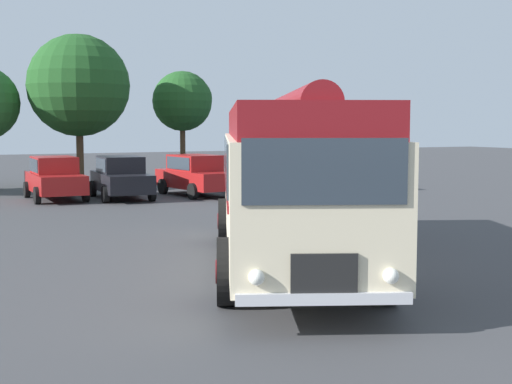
% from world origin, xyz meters
% --- Properties ---
extents(ground_plane, '(120.00, 120.00, 0.00)m').
position_xyz_m(ground_plane, '(0.00, 0.00, 0.00)').
color(ground_plane, '#3D3D3F').
extents(vintage_bus, '(6.27, 10.23, 3.49)m').
position_xyz_m(vintage_bus, '(-0.71, -0.05, 1.89)').
color(vintage_bus, beige).
rests_on(vintage_bus, ground).
extents(car_near_left, '(1.99, 4.21, 1.66)m').
position_xyz_m(car_near_left, '(-2.51, 15.37, 0.85)').
color(car_near_left, maroon).
rests_on(car_near_left, ground).
extents(car_mid_left, '(2.15, 4.29, 1.66)m').
position_xyz_m(car_mid_left, '(-0.13, 14.58, 0.85)').
color(car_mid_left, black).
rests_on(car_mid_left, ground).
extents(car_mid_right, '(2.36, 4.38, 1.66)m').
position_xyz_m(car_mid_right, '(2.97, 14.49, 0.85)').
color(car_mid_right, maroon).
rests_on(car_mid_right, ground).
extents(car_far_right, '(2.08, 4.26, 1.66)m').
position_xyz_m(car_far_right, '(5.65, 14.52, 0.85)').
color(car_far_right, '#4C5156').
rests_on(car_far_right, ground).
extents(box_van, '(2.42, 5.81, 2.50)m').
position_xyz_m(box_van, '(8.57, 15.67, 1.36)').
color(box_van, navy).
rests_on(box_van, ground).
extents(tree_right_of_centre, '(4.62, 4.62, 6.97)m').
position_xyz_m(tree_right_of_centre, '(-0.55, 20.12, 4.61)').
color(tree_right_of_centre, '#4C3823').
rests_on(tree_right_of_centre, ground).
extents(tree_far_right, '(3.08, 2.97, 5.54)m').
position_xyz_m(tree_far_right, '(4.96, 21.03, 4.08)').
color(tree_far_right, '#4C3823').
rests_on(tree_far_right, ground).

